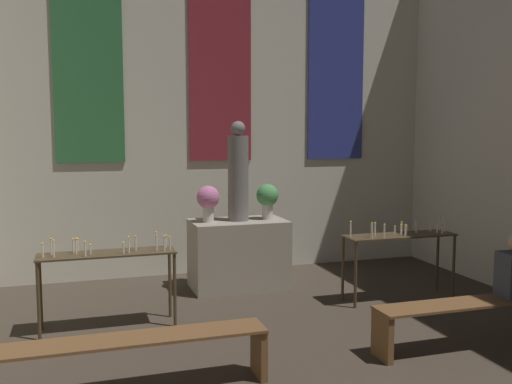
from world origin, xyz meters
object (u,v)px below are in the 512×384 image
Objects in this scene: statue at (238,175)px; flower_vase_right at (267,197)px; flower_vase_left at (208,200)px; pew_back_left at (118,353)px; candle_rack_left at (107,262)px; pew_back_right at (489,311)px; altar at (238,254)px; candle_rack_right at (400,243)px.

statue is 2.76× the size of flower_vase_right.
pew_back_left is at bearing -116.27° from flower_vase_left.
candle_rack_left is at bearing -140.07° from flower_vase_left.
altar is at bearing 122.72° from pew_back_right.
candle_rack_left is (-2.21, -1.15, -0.50)m from flower_vase_right.
flower_vase_right reaches higher than candle_rack_left.
altar is at bearing 147.36° from candle_rack_right.
pew_back_right is at bearing -57.28° from altar.
flower_vase_left is 0.20× the size of pew_back_left.
candle_rack_right is (1.38, -1.15, -0.50)m from flower_vase_right.
statue reaches higher than altar.
flower_vase_right is 0.33× the size of candle_rack_right.
pew_back_left is at bearing 180.00° from pew_back_right.
pew_back_left is (-1.39, -2.81, -0.88)m from flower_vase_left.
altar is 2.65× the size of flower_vase_left.
candle_rack_right is (3.59, -0.00, 0.00)m from candle_rack_left.
pew_back_left is (-0.01, -1.66, -0.38)m from candle_rack_left.
altar reaches higher than pew_back_left.
flower_vase_left is 3.69m from pew_back_right.
candle_rack_left is (-1.79, -1.15, 0.26)m from altar.
candle_rack_right is (1.80, -1.15, 0.26)m from altar.
candle_rack_right is (2.22, -1.15, -0.50)m from flower_vase_left.
flower_vase_right is (0.42, 0.00, 0.77)m from altar.
altar is 0.52× the size of pew_back_right.
pew_back_right is (1.81, -2.81, -1.20)m from statue.
flower_vase_left reaches higher than candle_rack_right.
statue is 2.76× the size of flower_vase_left.
flower_vase_left is 1.86m from candle_rack_left.
pew_back_right is at bearing -51.65° from flower_vase_left.
candle_rack_right reaches higher than pew_back_left.
flower_vase_left is at bearing 152.54° from candle_rack_right.
candle_rack_left is 0.59× the size of pew_back_left.
candle_rack_left is at bearing -152.50° from flower_vase_right.
altar is 2.15m from candle_rack_right.
statue is at bearing -180.00° from flower_vase_right.
pew_back_right is at bearing 0.00° from pew_back_left.
pew_back_right is (0.01, -1.66, -0.38)m from candle_rack_right.
statue is at bearing 147.36° from candle_rack_right.
candle_rack_left reaches higher than pew_back_left.
flower_vase_right is (0.42, 0.00, -0.33)m from statue.
flower_vase_right is at bearing 0.00° from altar.
statue is 0.55× the size of pew_back_left.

